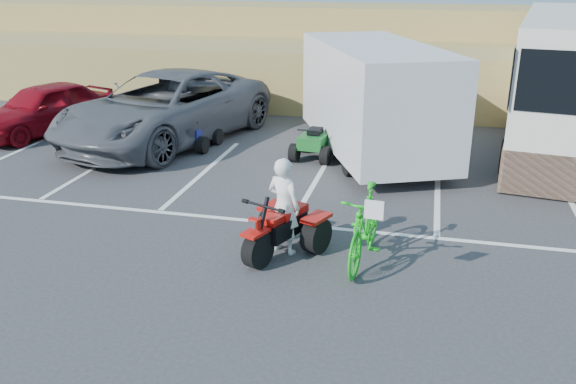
% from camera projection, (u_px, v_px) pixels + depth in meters
% --- Properties ---
extents(ground, '(100.00, 100.00, 0.00)m').
position_uv_depth(ground, '(255.00, 285.00, 9.34)').
color(ground, '#333335').
rests_on(ground, ground).
extents(parking_stripes, '(28.00, 5.16, 0.01)m').
position_uv_depth(parking_stripes, '(348.00, 198.00, 12.86)').
color(parking_stripes, white).
rests_on(parking_stripes, ground).
extents(grass_embankment, '(40.00, 8.50, 3.10)m').
position_uv_depth(grass_embankment, '(369.00, 55.00, 22.96)').
color(grass_embankment, '#9A8346').
rests_on(grass_embankment, ground).
extents(red_trike_atv, '(1.74, 1.96, 1.06)m').
position_uv_depth(red_trike_atv, '(279.00, 254.00, 10.34)').
color(red_trike_atv, '#B60F0A').
rests_on(red_trike_atv, ground).
extents(rider, '(0.72, 0.60, 1.67)m').
position_uv_depth(rider, '(284.00, 206.00, 10.16)').
color(rider, white).
rests_on(rider, ground).
extents(green_dirt_bike, '(0.82, 2.16, 1.27)m').
position_uv_depth(green_dirt_bike, '(365.00, 226.00, 9.87)').
color(green_dirt_bike, '#14BF19').
rests_on(green_dirt_bike, ground).
extents(grey_pickup, '(4.88, 7.39, 1.89)m').
position_uv_depth(grey_pickup, '(165.00, 108.00, 16.66)').
color(grey_pickup, '#4E5157').
rests_on(grey_pickup, ground).
extents(red_car, '(3.11, 4.61, 1.46)m').
position_uv_depth(red_car, '(44.00, 108.00, 17.61)').
color(red_car, maroon).
rests_on(red_car, ground).
extents(cargo_trailer, '(4.59, 6.47, 2.81)m').
position_uv_depth(cargo_trailer, '(374.00, 97.00, 15.26)').
color(cargo_trailer, silver).
rests_on(cargo_trailer, ground).
extents(rv_motorhome, '(3.89, 9.75, 3.41)m').
position_uv_depth(rv_motorhome, '(565.00, 90.00, 16.20)').
color(rv_motorhome, silver).
rests_on(rv_motorhome, ground).
extents(quad_atv_blue, '(1.09, 1.39, 0.85)m').
position_uv_depth(quad_atv_blue, '(197.00, 147.00, 16.41)').
color(quad_atv_blue, navy).
rests_on(quad_atv_blue, ground).
extents(quad_atv_green, '(1.12, 1.42, 0.87)m').
position_uv_depth(quad_atv_green, '(315.00, 158.00, 15.50)').
color(quad_atv_green, '#155D20').
rests_on(quad_atv_green, ground).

